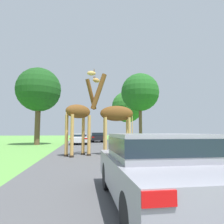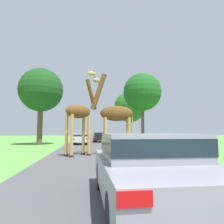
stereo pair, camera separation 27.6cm
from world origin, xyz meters
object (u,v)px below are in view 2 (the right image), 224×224
object	(u,v)px
car_queue_right	(81,138)
tree_centre_back	(41,90)
giraffe_companion	(80,115)
car_queue_left	(100,137)
car_lead_maroon	(149,166)
giraffe_near_road	(114,114)
tree_right_cluster	(130,107)
tree_left_edge	(142,92)

from	to	relation	value
car_queue_right	tree_centre_back	distance (m)	7.25
car_queue_right	tree_centre_back	bearing A→B (deg)	-171.12
giraffe_companion	car_queue_left	size ratio (longest dim) A/B	1.28
tree_centre_back	car_lead_maroon	bearing A→B (deg)	-71.45
tree_centre_back	giraffe_near_road	bearing A→B (deg)	-56.86
giraffe_near_road	tree_centre_back	world-z (taller)	tree_centre_back
giraffe_near_road	tree_right_cluster	xyz separation A→B (m)	(5.44, 20.09, 3.00)
car_lead_maroon	tree_right_cluster	xyz separation A→B (m)	(5.95, 28.78, 4.87)
giraffe_companion	tree_right_cluster	xyz separation A→B (m)	(7.65, 20.29, 3.17)
tree_right_cluster	car_lead_maroon	bearing A→B (deg)	-101.68
giraffe_companion	car_lead_maroon	size ratio (longest dim) A/B	1.24
car_queue_right	tree_centre_back	world-z (taller)	tree_centre_back
giraffe_companion	car_lead_maroon	xyz separation A→B (m)	(1.70, -8.49, -1.71)
car_queue_right	car_queue_left	bearing A→B (deg)	61.49
car_lead_maroon	tree_left_edge	xyz separation A→B (m)	(5.88, 20.90, 5.81)
tree_left_edge	tree_right_cluster	bearing A→B (deg)	89.50
car_lead_maroon	car_queue_right	world-z (taller)	car_lead_maroon
car_lead_maroon	giraffe_near_road	bearing A→B (deg)	86.68
giraffe_companion	tree_left_edge	distance (m)	15.11
car_queue_right	tree_left_edge	size ratio (longest dim) A/B	0.47
car_queue_right	tree_left_edge	xyz separation A→B (m)	(7.80, 0.71, 5.91)
car_queue_left	tree_right_cluster	distance (m)	8.18
car_lead_maroon	car_queue_left	bearing A→B (deg)	88.49
giraffe_near_road	giraffe_companion	xyz separation A→B (m)	(-2.21, -0.20, -0.16)
giraffe_near_road	car_lead_maroon	bearing A→B (deg)	176.77
giraffe_companion	car_queue_left	bearing A→B (deg)	137.61
tree_centre_back	car_queue_left	bearing A→B (deg)	37.23
giraffe_near_road	car_lead_maroon	distance (m)	8.91
giraffe_companion	tree_left_edge	world-z (taller)	tree_left_edge
car_lead_maroon	giraffe_companion	bearing A→B (deg)	101.35
car_queue_left	tree_right_cluster	size ratio (longest dim) A/B	0.49
giraffe_near_road	giraffe_companion	size ratio (longest dim) A/B	1.06
tree_left_edge	tree_centre_back	distance (m)	12.50
car_queue_right	tree_left_edge	bearing A→B (deg)	5.17
car_queue_left	tree_centre_back	xyz separation A→B (m)	(-7.19, -5.47, 5.50)
car_queue_right	tree_right_cluster	bearing A→B (deg)	47.49
car_queue_left	tree_right_cluster	world-z (taller)	tree_right_cluster
car_lead_maroon	tree_centre_back	world-z (taller)	tree_centre_back
tree_left_edge	tree_right_cluster	size ratio (longest dim) A/B	1.10
car_lead_maroon	tree_centre_back	bearing A→B (deg)	108.55
car_queue_left	car_queue_right	bearing A→B (deg)	-118.51
giraffe_near_road	tree_right_cluster	bearing A→B (deg)	-15.07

